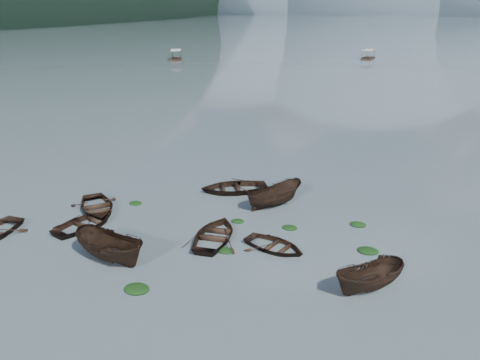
% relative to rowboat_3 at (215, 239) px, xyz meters
% --- Properties ---
extents(ground_plane, '(2400.00, 2400.00, 0.00)m').
position_rel_rowboat_3_xyz_m(ground_plane, '(-0.24, -6.71, 0.00)').
color(ground_plane, '#4B595E').
extents(haze_mtn_a, '(520.00, 520.00, 280.00)m').
position_rel_rowboat_3_xyz_m(haze_mtn_a, '(-260.24, 893.29, 0.00)').
color(haze_mtn_a, '#475666').
rests_on(haze_mtn_a, ground).
extents(haze_mtn_b, '(520.00, 520.00, 340.00)m').
position_rel_rowboat_3_xyz_m(haze_mtn_b, '(-60.24, 893.29, 0.00)').
color(haze_mtn_b, '#475666').
rests_on(haze_mtn_b, ground).
extents(rowboat_1, '(4.37, 5.18, 0.92)m').
position_rel_rowboat_3_xyz_m(rowboat_1, '(-8.63, -1.24, 0.00)').
color(rowboat_1, black).
rests_on(rowboat_1, ground).
extents(rowboat_2, '(5.34, 3.08, 1.94)m').
position_rel_rowboat_3_xyz_m(rowboat_2, '(-4.61, -4.32, 0.00)').
color(rowboat_2, black).
rests_on(rowboat_2, ground).
extents(rowboat_3, '(3.80, 5.03, 0.98)m').
position_rel_rowboat_3_xyz_m(rowboat_3, '(0.00, 0.00, 0.00)').
color(rowboat_3, black).
rests_on(rowboat_3, ground).
extents(rowboat_4, '(4.49, 3.76, 0.80)m').
position_rel_rowboat_3_xyz_m(rowboat_4, '(3.79, -0.00, 0.00)').
color(rowboat_4, black).
rests_on(rowboat_4, ground).
extents(rowboat_5, '(4.07, 4.25, 1.65)m').
position_rel_rowboat_3_xyz_m(rowboat_5, '(9.47, -2.49, 0.00)').
color(rowboat_5, black).
rests_on(rowboat_5, ground).
extents(rowboat_6, '(5.63, 5.67, 0.97)m').
position_rel_rowboat_3_xyz_m(rowboat_6, '(-9.51, 1.18, 0.00)').
color(rowboat_6, black).
rests_on(rowboat_6, ground).
extents(rowboat_7, '(6.27, 5.70, 1.06)m').
position_rel_rowboat_3_xyz_m(rowboat_7, '(-1.65, 7.81, 0.00)').
color(rowboat_7, black).
rests_on(rowboat_7, ground).
extents(rowboat_8, '(4.22, 4.86, 1.82)m').
position_rel_rowboat_3_xyz_m(rowboat_8, '(2.04, 6.25, 0.00)').
color(rowboat_8, black).
rests_on(rowboat_8, ground).
extents(weed_clump_0, '(0.94, 0.77, 0.21)m').
position_rel_rowboat_3_xyz_m(weed_clump_0, '(-5.88, -2.97, 0.00)').
color(weed_clump_0, black).
rests_on(weed_clump_0, ground).
extents(weed_clump_1, '(0.97, 0.78, 0.21)m').
position_rel_rowboat_3_xyz_m(weed_clump_1, '(1.16, -1.25, 0.00)').
color(weed_clump_1, black).
rests_on(weed_clump_1, ground).
extents(weed_clump_2, '(1.35, 1.08, 0.29)m').
position_rel_rowboat_3_xyz_m(weed_clump_2, '(-1.66, -6.49, 0.00)').
color(weed_clump_2, black).
rests_on(weed_clump_2, ground).
extents(weed_clump_3, '(0.98, 0.83, 0.22)m').
position_rel_rowboat_3_xyz_m(weed_clump_3, '(3.99, 2.95, 0.00)').
color(weed_clump_3, black).
rests_on(weed_clump_3, ground).
extents(weed_clump_4, '(1.24, 0.98, 0.26)m').
position_rel_rowboat_3_xyz_m(weed_clump_4, '(9.08, 1.50, 0.00)').
color(weed_clump_4, black).
rests_on(weed_clump_4, ground).
extents(weed_clump_5, '(0.98, 0.79, 0.21)m').
position_rel_rowboat_3_xyz_m(weed_clump_5, '(-7.57, 3.12, 0.00)').
color(weed_clump_5, black).
rests_on(weed_clump_5, ground).
extents(weed_clump_6, '(0.87, 0.72, 0.18)m').
position_rel_rowboat_3_xyz_m(weed_clump_6, '(0.48, 2.78, 0.00)').
color(weed_clump_6, black).
rests_on(weed_clump_6, ground).
extents(weed_clump_7, '(1.08, 0.86, 0.24)m').
position_rel_rowboat_3_xyz_m(weed_clump_7, '(8.12, 4.88, 0.00)').
color(weed_clump_7, black).
rests_on(weed_clump_7, ground).
extents(pontoon_left, '(5.06, 6.91, 2.45)m').
position_rel_rowboat_3_xyz_m(pontoon_left, '(-47.87, 89.78, 0.00)').
color(pontoon_left, black).
rests_on(pontoon_left, ground).
extents(pontoon_centre, '(3.33, 6.31, 2.31)m').
position_rel_rowboat_3_xyz_m(pontoon_centre, '(-0.38, 108.91, 0.00)').
color(pontoon_centre, black).
rests_on(pontoon_centre, ground).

